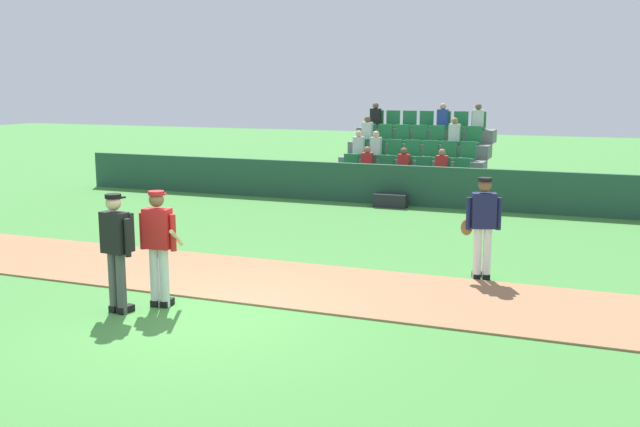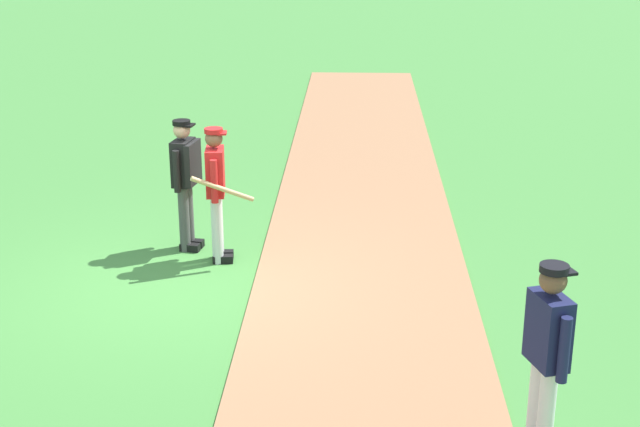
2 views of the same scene
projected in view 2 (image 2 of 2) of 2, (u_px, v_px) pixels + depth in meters
name	position (u px, v px, depth m)	size (l,w,h in m)	color
ground_plane	(183.00, 282.00, 10.99)	(80.00, 80.00, 0.00)	#42843A
infield_dirt_path	(362.00, 284.00, 10.90)	(28.00, 2.64, 0.03)	#9E704C
batter_red_jersey	(216.00, 190.00, 11.33)	(0.71, 0.76, 1.76)	silver
umpire_home_plate	(186.00, 177.00, 11.72)	(0.58, 0.35, 1.76)	#4C4C4C
runner_navy_jersey	(546.00, 356.00, 7.22)	(0.67, 0.39, 1.76)	white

